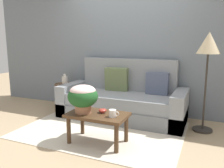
{
  "coord_description": "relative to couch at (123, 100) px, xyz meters",
  "views": [
    {
      "loc": [
        1.52,
        -3.07,
        1.4
      ],
      "look_at": [
        0.13,
        0.16,
        0.74
      ],
      "focal_mm": 36.64,
      "sensor_mm": 36.0,
      "label": 1
    }
  ],
  "objects": [
    {
      "name": "ground_plane",
      "position": [
        -0.09,
        -0.79,
        -0.33
      ],
      "size": [
        14.0,
        14.0,
        0.0
      ],
      "primitive_type": "plane",
      "color": "tan"
    },
    {
      "name": "wall_back",
      "position": [
        -0.09,
        0.48,
        1.09
      ],
      "size": [
        6.4,
        0.12,
        2.83
      ],
      "primitive_type": "cube",
      "color": "slate",
      "rests_on": "ground"
    },
    {
      "name": "area_rug",
      "position": [
        -0.09,
        -0.73,
        -0.32
      ],
      "size": [
        2.52,
        1.76,
        0.01
      ],
      "primitive_type": "cube",
      "color": "beige",
      "rests_on": "ground"
    },
    {
      "name": "couch",
      "position": [
        0.0,
        0.0,
        0.0
      ],
      "size": [
        2.28,
        0.91,
        1.07
      ],
      "color": "slate",
      "rests_on": "ground"
    },
    {
      "name": "coffee_table",
      "position": [
        0.07,
        -1.18,
        0.03
      ],
      "size": [
        0.83,
        0.48,
        0.43
      ],
      "color": "#442D1B",
      "rests_on": "ground"
    },
    {
      "name": "side_table",
      "position": [
        -1.36,
        0.1,
        0.04
      ],
      "size": [
        0.42,
        0.42,
        0.53
      ],
      "color": "#4C331E",
      "rests_on": "ground"
    },
    {
      "name": "floor_lamp",
      "position": [
        1.4,
        -0.11,
        0.94
      ],
      "size": [
        0.35,
        0.35,
        1.54
      ],
      "color": "#2D2823",
      "rests_on": "ground"
    },
    {
      "name": "potted_plant",
      "position": [
        -0.13,
        -1.22,
        0.34
      ],
      "size": [
        0.42,
        0.42,
        0.39
      ],
      "color": "#A36B4C",
      "rests_on": "coffee_table"
    },
    {
      "name": "coffee_mug",
      "position": [
        0.32,
        -1.23,
        0.15
      ],
      "size": [
        0.14,
        0.09,
        0.1
      ],
      "color": "white",
      "rests_on": "coffee_table"
    },
    {
      "name": "snack_bowl",
      "position": [
        0.12,
        -1.12,
        0.14
      ],
      "size": [
        0.11,
        0.11,
        0.06
      ],
      "color": "#B2382D",
      "rests_on": "coffee_table"
    },
    {
      "name": "table_vase",
      "position": [
        -1.36,
        0.11,
        0.28
      ],
      "size": [
        0.12,
        0.12,
        0.2
      ],
      "color": "silver",
      "rests_on": "side_table"
    }
  ]
}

